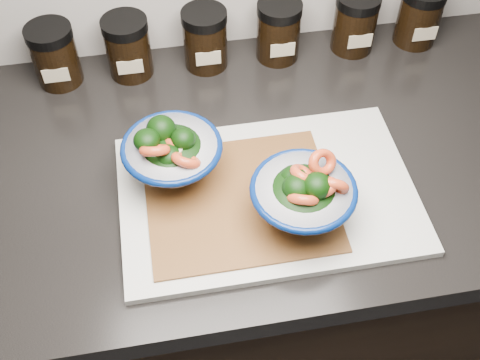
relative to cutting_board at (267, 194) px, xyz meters
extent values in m
cube|color=black|center=(0.12, 0.09, -0.48)|extent=(3.43, 0.58, 0.86)
cube|color=black|center=(0.12, 0.09, -0.03)|extent=(3.50, 0.60, 0.04)
cube|color=silver|center=(0.00, 0.00, 0.00)|extent=(0.45, 0.30, 0.01)
cube|color=brown|center=(-0.04, -0.01, 0.01)|extent=(0.28, 0.24, 0.00)
cylinder|color=white|center=(-0.14, 0.05, 0.02)|extent=(0.05, 0.05, 0.01)
ellipsoid|color=white|center=(-0.14, 0.05, 0.03)|extent=(0.08, 0.08, 0.04)
torus|color=#051D58|center=(-0.14, 0.05, 0.07)|extent=(0.15, 0.15, 0.01)
torus|color=#051D58|center=(-0.14, 0.05, 0.06)|extent=(0.13, 0.13, 0.00)
ellipsoid|color=black|center=(-0.14, 0.05, 0.06)|extent=(0.11, 0.11, 0.05)
ellipsoid|color=black|center=(-0.17, 0.06, 0.09)|extent=(0.04, 0.04, 0.03)
cylinder|color=#477233|center=(-0.17, 0.06, 0.08)|extent=(0.01, 0.02, 0.03)
ellipsoid|color=black|center=(-0.14, 0.03, 0.08)|extent=(0.04, 0.04, 0.03)
cylinder|color=#477233|center=(-0.14, 0.03, 0.06)|extent=(0.02, 0.01, 0.03)
ellipsoid|color=black|center=(-0.12, 0.05, 0.09)|extent=(0.04, 0.04, 0.03)
cylinder|color=#477233|center=(-0.12, 0.05, 0.08)|extent=(0.02, 0.02, 0.03)
ellipsoid|color=black|center=(-0.15, 0.08, 0.09)|extent=(0.05, 0.05, 0.05)
cylinder|color=#477233|center=(-0.15, 0.08, 0.07)|extent=(0.01, 0.02, 0.03)
torus|color=#DF572A|center=(-0.12, 0.02, 0.08)|extent=(0.05, 0.06, 0.05)
torus|color=#DF572A|center=(-0.12, 0.06, 0.08)|extent=(0.06, 0.06, 0.04)
torus|color=#DF572A|center=(-0.16, 0.03, 0.09)|extent=(0.05, 0.05, 0.04)
cylinder|color=#CCBC8E|center=(-0.13, 0.04, 0.08)|extent=(0.02, 0.02, 0.01)
cylinder|color=#CCBC8E|center=(-0.16, 0.05, 0.08)|extent=(0.02, 0.02, 0.01)
cylinder|color=white|center=(0.04, -0.06, 0.02)|extent=(0.05, 0.05, 0.01)
ellipsoid|color=white|center=(0.04, -0.06, 0.03)|extent=(0.08, 0.08, 0.04)
torus|color=#051D58|center=(0.04, -0.06, 0.07)|extent=(0.15, 0.15, 0.01)
torus|color=#051D58|center=(0.04, -0.06, 0.06)|extent=(0.13, 0.13, 0.00)
ellipsoid|color=black|center=(0.04, -0.06, 0.06)|extent=(0.11, 0.11, 0.05)
ellipsoid|color=black|center=(0.05, -0.07, 0.09)|extent=(0.04, 0.04, 0.04)
cylinder|color=#477233|center=(0.05, -0.07, 0.08)|extent=(0.02, 0.02, 0.03)
ellipsoid|color=black|center=(0.03, -0.06, 0.08)|extent=(0.04, 0.04, 0.04)
cylinder|color=#477233|center=(0.03, -0.06, 0.07)|extent=(0.02, 0.02, 0.03)
ellipsoid|color=black|center=(0.03, -0.04, 0.07)|extent=(0.04, 0.04, 0.03)
cylinder|color=#477233|center=(0.03, -0.04, 0.06)|extent=(0.02, 0.02, 0.03)
torus|color=#DF572A|center=(0.04, -0.04, 0.09)|extent=(0.05, 0.06, 0.05)
torus|color=#DF572A|center=(0.07, -0.03, 0.10)|extent=(0.05, 0.05, 0.06)
torus|color=#DF572A|center=(0.06, -0.07, 0.09)|extent=(0.06, 0.05, 0.05)
torus|color=#DF572A|center=(0.07, -0.07, 0.09)|extent=(0.06, 0.04, 0.06)
torus|color=#DF572A|center=(0.03, -0.08, 0.08)|extent=(0.06, 0.06, 0.05)
cylinder|color=#CCBC8E|center=(0.05, -0.06, 0.09)|extent=(0.02, 0.02, 0.01)
cylinder|color=black|center=(-0.32, 0.33, 0.04)|extent=(0.08, 0.08, 0.09)
cylinder|color=black|center=(-0.32, 0.33, 0.10)|extent=(0.08, 0.08, 0.02)
cube|color=#C6B793|center=(-0.32, 0.29, 0.04)|extent=(0.05, 0.00, 0.03)
cylinder|color=black|center=(-0.19, 0.33, 0.04)|extent=(0.08, 0.08, 0.09)
cylinder|color=black|center=(-0.19, 0.33, 0.10)|extent=(0.08, 0.08, 0.02)
cube|color=#C6B793|center=(-0.19, 0.29, 0.04)|extent=(0.05, 0.00, 0.03)
cylinder|color=black|center=(-0.05, 0.33, 0.04)|extent=(0.08, 0.08, 0.09)
cylinder|color=black|center=(-0.05, 0.33, 0.10)|extent=(0.08, 0.08, 0.02)
cube|color=#C6B793|center=(-0.05, 0.29, 0.04)|extent=(0.04, 0.00, 0.03)
cylinder|color=black|center=(0.09, 0.33, 0.04)|extent=(0.08, 0.08, 0.09)
cylinder|color=black|center=(0.09, 0.33, 0.10)|extent=(0.08, 0.08, 0.02)
cube|color=#C6B793|center=(0.09, 0.29, 0.04)|extent=(0.04, 0.00, 0.03)
cylinder|color=black|center=(0.23, 0.33, 0.04)|extent=(0.08, 0.08, 0.09)
cylinder|color=black|center=(0.23, 0.33, 0.10)|extent=(0.08, 0.08, 0.02)
cube|color=#C6B793|center=(0.23, 0.29, 0.04)|extent=(0.04, 0.00, 0.03)
cylinder|color=black|center=(0.36, 0.33, 0.04)|extent=(0.08, 0.08, 0.09)
cube|color=#C6B793|center=(0.36, 0.29, 0.04)|extent=(0.04, 0.00, 0.03)
camera|label=1|loc=(-0.14, -0.55, 0.73)|focal=45.00mm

